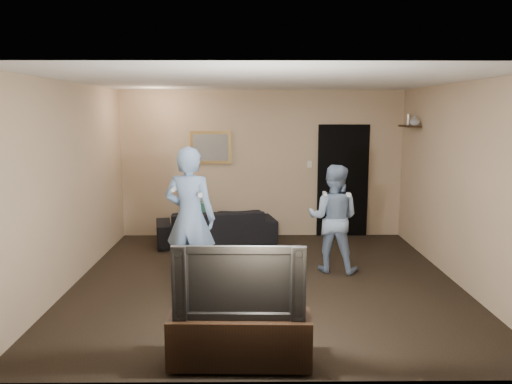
{
  "coord_description": "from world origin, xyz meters",
  "views": [
    {
      "loc": [
        -0.19,
        -6.34,
        2.22
      ],
      "look_at": [
        -0.12,
        0.3,
        1.15
      ],
      "focal_mm": 35.0,
      "sensor_mm": 36.0,
      "label": 1
    }
  ],
  "objects_px": {
    "tv_console": "(240,339)",
    "wii_player_left": "(190,218)",
    "wii_player_right": "(333,218)",
    "television": "(239,279)",
    "sofa": "(216,226)"
  },
  "relations": [
    {
      "from": "television",
      "to": "sofa",
      "type": "bearing_deg",
      "value": 98.17
    },
    {
      "from": "wii_player_right",
      "to": "television",
      "type": "bearing_deg",
      "value": -114.97
    },
    {
      "from": "sofa",
      "to": "wii_player_left",
      "type": "height_order",
      "value": "wii_player_left"
    },
    {
      "from": "wii_player_left",
      "to": "wii_player_right",
      "type": "bearing_deg",
      "value": 18.74
    },
    {
      "from": "sofa",
      "to": "television",
      "type": "xyz_separation_m",
      "value": [
        0.49,
        -4.19,
        0.5
      ]
    },
    {
      "from": "tv_console",
      "to": "wii_player_right",
      "type": "distance_m",
      "value": 3.0
    },
    {
      "from": "television",
      "to": "wii_player_right",
      "type": "xyz_separation_m",
      "value": [
        1.25,
        2.68,
        -0.04
      ]
    },
    {
      "from": "sofa",
      "to": "television",
      "type": "relative_size",
      "value": 1.77
    },
    {
      "from": "television",
      "to": "wii_player_left",
      "type": "xyz_separation_m",
      "value": [
        -0.67,
        2.03,
        0.1
      ]
    },
    {
      "from": "tv_console",
      "to": "wii_player_right",
      "type": "height_order",
      "value": "wii_player_right"
    },
    {
      "from": "sofa",
      "to": "wii_player_right",
      "type": "xyz_separation_m",
      "value": [
        1.74,
        -1.51,
        0.46
      ]
    },
    {
      "from": "tv_console",
      "to": "wii_player_left",
      "type": "bearing_deg",
      "value": 109.66
    },
    {
      "from": "sofa",
      "to": "wii_player_right",
      "type": "height_order",
      "value": "wii_player_right"
    },
    {
      "from": "tv_console",
      "to": "wii_player_left",
      "type": "xyz_separation_m",
      "value": [
        -0.67,
        2.03,
        0.65
      ]
    },
    {
      "from": "tv_console",
      "to": "sofa",
      "type": "bearing_deg",
      "value": 98.17
    }
  ]
}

